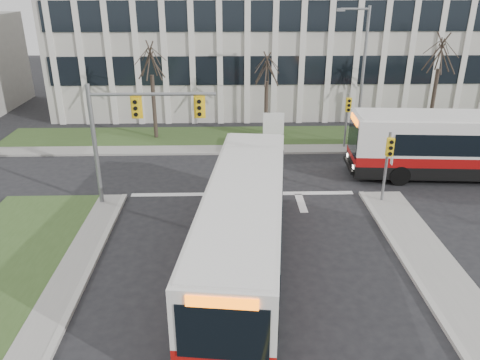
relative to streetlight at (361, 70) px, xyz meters
name	(u,v)px	position (x,y,z in m)	size (l,w,h in m)	color
ground	(249,285)	(-8.03, -16.20, -5.19)	(120.00, 120.00, 0.00)	black
sidewalk_cross	(313,149)	(-3.03, -1.00, -5.12)	(44.00, 1.60, 0.14)	#9E9B93
building_lawn	(306,137)	(-3.03, 1.80, -5.13)	(44.00, 5.00, 0.12)	#354D21
office_building	(290,35)	(-3.03, 13.80, 0.81)	(40.00, 16.00, 12.00)	beige
mast_arm_signal	(127,124)	(-13.65, -9.04, -0.94)	(6.11, 0.38, 6.20)	slate
signal_pole_near	(388,158)	(-0.83, -9.30, -2.69)	(0.34, 0.39, 3.80)	slate
signal_pole_far	(347,113)	(-0.83, -0.80, -2.69)	(0.34, 0.39, 3.80)	slate
streetlight	(361,70)	(0.00, 0.00, 0.00)	(2.15, 0.25, 9.20)	slate
directory_sign	(273,124)	(-5.53, 1.30, -4.02)	(1.50, 0.12, 2.00)	slate
tree_left	(151,62)	(-14.03, 1.80, 0.32)	(1.80, 1.80, 7.70)	#42352B
tree_mid	(267,70)	(-6.03, 2.00, -0.31)	(1.80, 1.80, 6.82)	#42352B
tree_right	(441,55)	(5.97, 1.80, 0.71)	(1.80, 1.80, 8.25)	#42352B
bus_main	(244,228)	(-8.18, -14.89, -3.45)	(2.84, 13.12, 3.50)	silver
bus_cross	(473,147)	(5.26, -5.95, -3.36)	(2.98, 13.77, 3.67)	silver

